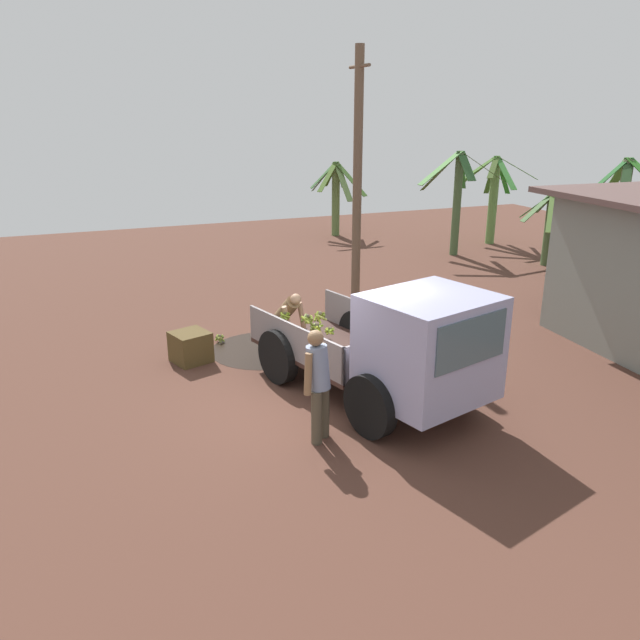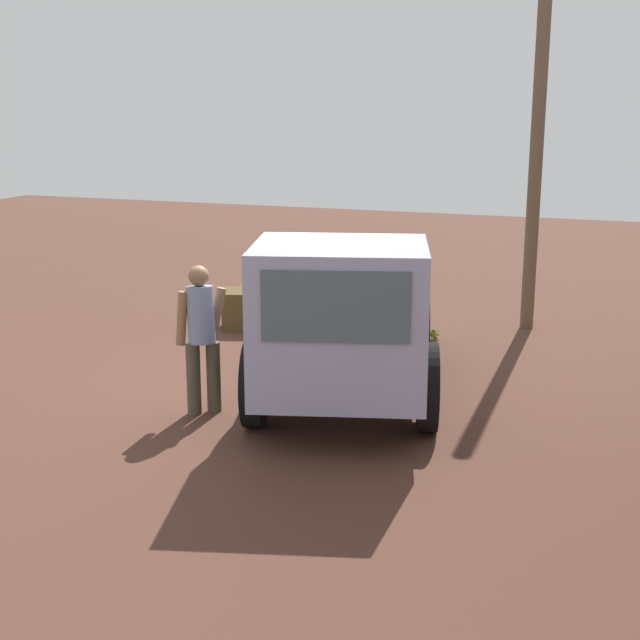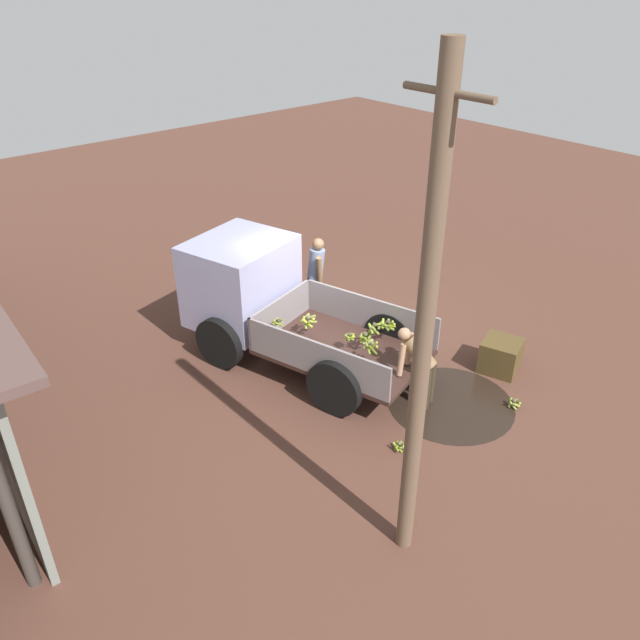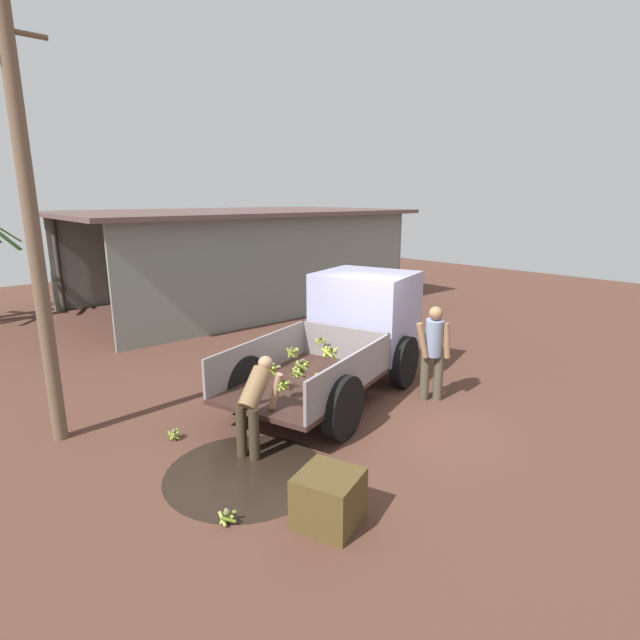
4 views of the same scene
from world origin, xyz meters
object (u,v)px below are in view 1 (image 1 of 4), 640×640
person_foreground_visitor (318,381)px  utility_pole (357,186)px  banana_bunch_on_ground_1 (327,333)px  cargo_truck (407,349)px  wooden_crate_0 (191,347)px  person_worker_loading (286,318)px  banana_bunch_on_ground_0 (220,338)px

person_foreground_visitor → utility_pole: bearing=-71.3°
banana_bunch_on_ground_1 → utility_pole: bearing=134.7°
cargo_truck → person_foreground_visitor: (0.26, -1.62, -0.16)m
cargo_truck → wooden_crate_0: cargo_truck is taller
person_foreground_visitor → cargo_truck: bearing=-122.3°
banana_bunch_on_ground_1 → wooden_crate_0: bearing=-84.4°
utility_pole → person_worker_loading: bearing=-51.4°
person_foreground_visitor → person_worker_loading: person_foreground_visitor is taller
person_foreground_visitor → person_worker_loading: (-3.40, 0.66, -0.18)m
person_foreground_visitor → wooden_crate_0: bearing=-23.7°
utility_pole → person_worker_loading: (1.91, -2.39, -2.29)m
person_foreground_visitor → wooden_crate_0: person_foreground_visitor is taller
cargo_truck → banana_bunch_on_ground_0: (-4.36, -2.06, -1.03)m
cargo_truck → person_foreground_visitor: 1.65m
utility_pole → banana_bunch_on_ground_0: 4.65m
utility_pole → person_worker_loading: 3.82m
utility_pole → wooden_crate_0: (1.53, -4.26, -2.77)m
banana_bunch_on_ground_1 → person_worker_loading: bearing=-59.5°
person_worker_loading → banana_bunch_on_ground_1: person_worker_loading is taller
banana_bunch_on_ground_0 → banana_bunch_on_ground_1: banana_bunch_on_ground_0 is taller
banana_bunch_on_ground_0 → banana_bunch_on_ground_1: 2.32m
person_foreground_visitor → banana_bunch_on_ground_0: size_ratio=7.58×
cargo_truck → wooden_crate_0: 4.59m
banana_bunch_on_ground_0 → wooden_crate_0: wooden_crate_0 is taller
wooden_crate_0 → person_worker_loading: bearing=78.6°
utility_pole → person_foreground_visitor: 6.48m
banana_bunch_on_ground_0 → utility_pole: bearing=101.2°
banana_bunch_on_ground_0 → person_foreground_visitor: bearing=5.5°
cargo_truck → utility_pole: utility_pole is taller
utility_pole → person_foreground_visitor: utility_pole is taller
banana_bunch_on_ground_0 → banana_bunch_on_ground_1: size_ratio=1.20×
utility_pole → person_worker_loading: utility_pole is taller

